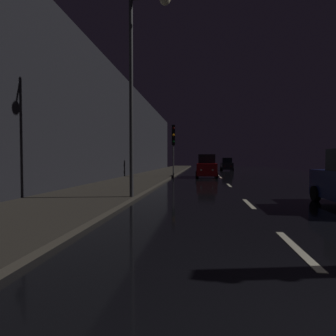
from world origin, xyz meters
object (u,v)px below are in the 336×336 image
object	(u,v)px
traffic_light_far_left	(173,139)
streetlamp_overhead	(141,69)
car_distant_taillights	(227,165)
car_approaching_headlights	(207,167)

from	to	relation	value
traffic_light_far_left	streetlamp_overhead	xyz separation A→B (m)	(0.21, -14.19, 1.77)
traffic_light_far_left	car_distant_taillights	xyz separation A→B (m)	(6.49, 16.78, -2.70)
car_approaching_headlights	car_distant_taillights	size ratio (longest dim) A/B	1.10
traffic_light_far_left	streetlamp_overhead	bearing A→B (deg)	-7.62
car_approaching_headlights	streetlamp_overhead	bearing A→B (deg)	-11.04
traffic_light_far_left	streetlamp_overhead	distance (m)	14.30
traffic_light_far_left	streetlamp_overhead	world-z (taller)	streetlamp_overhead
streetlamp_overhead	car_approaching_headlights	distance (m)	15.84
car_approaching_headlights	car_distant_taillights	bearing A→B (deg)	168.15
traffic_light_far_left	car_approaching_headlights	distance (m)	4.14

